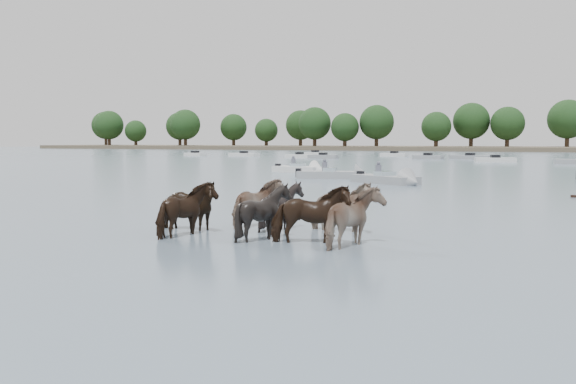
% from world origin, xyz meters
% --- Properties ---
extents(ground, '(400.00, 400.00, 0.00)m').
position_xyz_m(ground, '(0.00, 0.00, 0.00)').
color(ground, slate).
rests_on(ground, ground).
extents(shoreline, '(160.00, 30.00, 1.00)m').
position_xyz_m(shoreline, '(-70.00, 150.00, 0.50)').
color(shoreline, '#4C4233').
rests_on(shoreline, ground).
extents(pony_herd, '(7.18, 4.44, 1.66)m').
position_xyz_m(pony_herd, '(0.77, 2.15, 0.63)').
color(pony_herd, black).
rests_on(pony_herd, ground).
extents(motorboat_a, '(5.08, 2.65, 1.92)m').
position_xyz_m(motorboat_a, '(-6.85, 27.16, 0.23)').
color(motorboat_a, gray).
rests_on(motorboat_a, ground).
extents(motorboat_b, '(5.06, 3.89, 1.92)m').
position_xyz_m(motorboat_b, '(-2.05, 23.23, 0.23)').
color(motorboat_b, gray).
rests_on(motorboat_b, ground).
extents(motorboat_f, '(4.82, 2.52, 1.92)m').
position_xyz_m(motorboat_f, '(-12.22, 33.22, 0.23)').
color(motorboat_f, silver).
rests_on(motorboat_f, ground).
extents(distant_flotilla, '(102.95, 28.67, 0.93)m').
position_xyz_m(distant_flotilla, '(-0.29, 73.86, 0.26)').
color(distant_flotilla, silver).
rests_on(distant_flotilla, ground).
extents(treeline, '(154.62, 23.11, 12.36)m').
position_xyz_m(treeline, '(-70.21, 150.54, 6.94)').
color(treeline, '#382619').
rests_on(treeline, ground).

